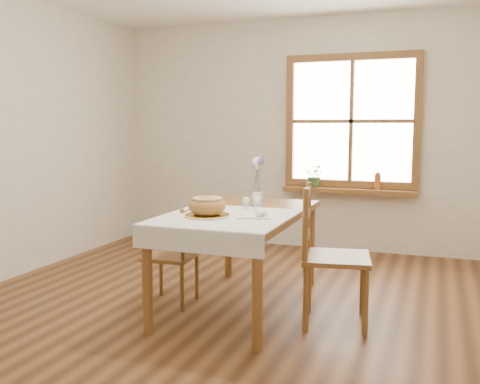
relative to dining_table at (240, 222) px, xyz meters
The scene contains 18 objects.
ground 0.73m from the dining_table, 90.00° to the right, with size 5.00×5.00×0.00m, color brown.
room_walls 1.08m from the dining_table, 90.00° to the right, with size 4.60×5.10×2.65m.
window 2.36m from the dining_table, 77.02° to the left, with size 1.46×0.08×1.46m.
window_sill 2.16m from the dining_table, 76.61° to the left, with size 1.46×0.20×0.05m.
dining_table is the anchor object (origin of this frame).
table_linen 0.32m from the dining_table, 90.00° to the right, with size 0.91×0.99×0.01m, color white.
chair_left 0.61m from the dining_table, 165.61° to the right, with size 0.37×0.39×0.79m, color brown, non-canonical shape.
chair_right 0.79m from the dining_table, ahead, with size 0.46×0.48×0.99m, color brown, non-canonical shape.
bread_plate 0.39m from the dining_table, 107.58° to the right, with size 0.31×0.31×0.02m, color white.
bread_loaf 0.42m from the dining_table, 107.58° to the right, with size 0.27×0.27×0.15m, color #B1793E.
egg_napkin 0.34m from the dining_table, 50.37° to the right, with size 0.24×0.21×0.01m, color white.
eggs 0.35m from the dining_table, 50.37° to the right, with size 0.19×0.17×0.04m, color white, non-canonical shape.
salt_shaker 0.15m from the dining_table, 50.10° to the left, with size 0.05×0.05×0.10m, color white.
pepper_shaker 0.20m from the dining_table, 28.85° to the left, with size 0.05×0.05×0.10m, color white.
flower_vase 0.38m from the dining_table, 86.12° to the left, with size 0.09×0.09×0.10m, color white.
lavender_bouquet 0.48m from the dining_table, 86.12° to the left, with size 0.16×0.16×0.30m, color #6A5394, non-canonical shape.
potted_plant 2.11m from the dining_table, 86.71° to the left, with size 0.23×0.25×0.20m, color #396729.
amber_bottle 2.25m from the dining_table, 68.97° to the left, with size 0.07×0.07×0.19m, color #A6581E.
Camera 1 is at (1.41, -3.50, 1.41)m, focal length 40.00 mm.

